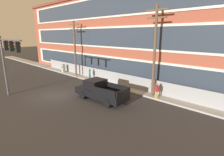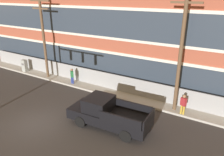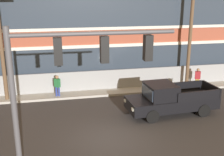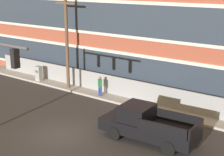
{
  "view_description": "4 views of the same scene",
  "coord_description": "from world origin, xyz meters",
  "px_view_note": "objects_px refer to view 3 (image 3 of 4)",
  "views": [
    {
      "loc": [
        16.47,
        -8.62,
        6.35
      ],
      "look_at": [
        3.45,
        5.01,
        1.62
      ],
      "focal_mm": 28.0,
      "sensor_mm": 36.0,
      "label": 1
    },
    {
      "loc": [
        11.15,
        -8.25,
        8.45
      ],
      "look_at": [
        3.02,
        5.13,
        2.32
      ],
      "focal_mm": 35.0,
      "sensor_mm": 36.0,
      "label": 2
    },
    {
      "loc": [
        -2.48,
        -12.66,
        7.1
      ],
      "look_at": [
        0.71,
        2.51,
        2.5
      ],
      "focal_mm": 45.0,
      "sensor_mm": 36.0,
      "label": 3
    },
    {
      "loc": [
        13.42,
        -13.03,
        8.75
      ],
      "look_at": [
        1.11,
        3.44,
        2.89
      ],
      "focal_mm": 55.0,
      "sensor_mm": 36.0,
      "label": 4
    }
  ],
  "objects_px": {
    "pickup_truck_black": "(170,99)",
    "pedestrian_by_fence": "(57,85)",
    "utility_pole_midblock": "(191,24)",
    "utility_pole_near_corner": "(0,35)",
    "pedestrian_near_cabinet": "(198,77)",
    "traffic_signal_mast": "(66,75)"
  },
  "relations": [
    {
      "from": "utility_pole_near_corner",
      "to": "pedestrian_near_cabinet",
      "type": "bearing_deg",
      "value": -1.31
    },
    {
      "from": "pedestrian_by_fence",
      "to": "utility_pole_near_corner",
      "type": "bearing_deg",
      "value": 178.44
    },
    {
      "from": "pickup_truck_black",
      "to": "pedestrian_by_fence",
      "type": "distance_m",
      "value": 7.9
    },
    {
      "from": "pedestrian_near_cabinet",
      "to": "pedestrian_by_fence",
      "type": "height_order",
      "value": "same"
    },
    {
      "from": "pedestrian_near_cabinet",
      "to": "pedestrian_by_fence",
      "type": "relative_size",
      "value": 1.0
    },
    {
      "from": "traffic_signal_mast",
      "to": "utility_pole_midblock",
      "type": "relative_size",
      "value": 0.68
    },
    {
      "from": "utility_pole_midblock",
      "to": "pedestrian_near_cabinet",
      "type": "distance_m",
      "value": 4.1
    },
    {
      "from": "pickup_truck_black",
      "to": "pedestrian_near_cabinet",
      "type": "distance_m",
      "value": 5.6
    },
    {
      "from": "pickup_truck_black",
      "to": "utility_pole_near_corner",
      "type": "height_order",
      "value": "utility_pole_near_corner"
    },
    {
      "from": "utility_pole_near_corner",
      "to": "pedestrian_by_fence",
      "type": "bearing_deg",
      "value": -1.56
    },
    {
      "from": "utility_pole_near_corner",
      "to": "pedestrian_near_cabinet",
      "type": "xyz_separation_m",
      "value": [
        14.15,
        -0.32,
        -3.61
      ]
    },
    {
      "from": "traffic_signal_mast",
      "to": "pedestrian_near_cabinet",
      "type": "bearing_deg",
      "value": 43.27
    },
    {
      "from": "utility_pole_midblock",
      "to": "pedestrian_by_fence",
      "type": "distance_m",
      "value": 10.76
    },
    {
      "from": "pedestrian_near_cabinet",
      "to": "pedestrian_by_fence",
      "type": "xyz_separation_m",
      "value": [
        -10.68,
        0.23,
        0.0
      ]
    },
    {
      "from": "pickup_truck_black",
      "to": "pedestrian_near_cabinet",
      "type": "relative_size",
      "value": 3.38
    },
    {
      "from": "traffic_signal_mast",
      "to": "pedestrian_near_cabinet",
      "type": "height_order",
      "value": "traffic_signal_mast"
    },
    {
      "from": "utility_pole_midblock",
      "to": "pedestrian_by_fence",
      "type": "xyz_separation_m",
      "value": [
        -9.98,
        -0.15,
        -4.03
      ]
    },
    {
      "from": "traffic_signal_mast",
      "to": "utility_pole_near_corner",
      "type": "distance_m",
      "value": 10.79
    },
    {
      "from": "traffic_signal_mast",
      "to": "utility_pole_near_corner",
      "type": "xyz_separation_m",
      "value": [
        -3.74,
        10.12,
        0.07
      ]
    },
    {
      "from": "traffic_signal_mast",
      "to": "pedestrian_by_fence",
      "type": "height_order",
      "value": "traffic_signal_mast"
    },
    {
      "from": "utility_pole_near_corner",
      "to": "pedestrian_near_cabinet",
      "type": "distance_m",
      "value": 14.6
    },
    {
      "from": "pickup_truck_black",
      "to": "pedestrian_by_fence",
      "type": "height_order",
      "value": "pickup_truck_black"
    }
  ]
}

